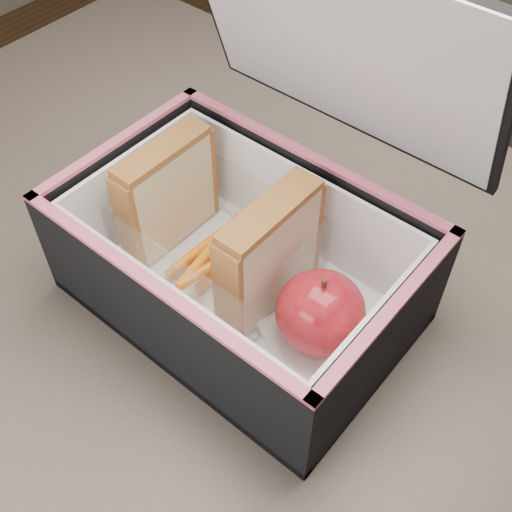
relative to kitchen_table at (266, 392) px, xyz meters
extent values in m
cube|color=brown|center=(0.00, 0.00, 0.08)|extent=(1.20, 0.80, 0.03)
cube|color=#382D26|center=(-0.55, 0.35, -0.30)|extent=(0.05, 0.05, 0.72)
cube|color=black|center=(-0.05, 0.15, 0.30)|extent=(0.30, 0.07, 0.19)
cube|color=tan|center=(-0.16, 0.03, 0.16)|extent=(0.01, 0.10, 0.10)
cube|color=#D36E78|center=(-0.15, 0.03, 0.16)|extent=(0.01, 0.09, 0.10)
cube|color=tan|center=(-0.14, 0.03, 0.16)|extent=(0.01, 0.10, 0.10)
cube|color=brown|center=(-0.15, 0.03, 0.21)|extent=(0.03, 0.10, 0.01)
cube|color=tan|center=(-0.03, 0.03, 0.16)|extent=(0.01, 0.10, 0.11)
cube|color=#D36E78|center=(-0.02, 0.03, 0.16)|extent=(0.01, 0.10, 0.10)
cube|color=tan|center=(-0.02, 0.03, 0.16)|extent=(0.01, 0.10, 0.11)
cube|color=brown|center=(-0.02, 0.03, 0.22)|extent=(0.03, 0.11, 0.01)
cylinder|color=orange|center=(-0.08, 0.03, 0.11)|extent=(0.01, 0.08, 0.01)
cylinder|color=orange|center=(-0.10, 0.04, 0.12)|extent=(0.02, 0.08, 0.01)
cylinder|color=orange|center=(-0.07, 0.01, 0.14)|extent=(0.02, 0.08, 0.01)
cylinder|color=orange|center=(-0.10, 0.03, 0.11)|extent=(0.02, 0.08, 0.01)
cylinder|color=orange|center=(-0.10, 0.03, 0.12)|extent=(0.01, 0.08, 0.01)
cylinder|color=orange|center=(-0.09, 0.02, 0.14)|extent=(0.02, 0.08, 0.01)
cylinder|color=orange|center=(-0.09, 0.06, 0.11)|extent=(0.01, 0.08, 0.01)
cube|color=white|center=(0.04, 0.03, 0.11)|extent=(0.10, 0.10, 0.01)
ellipsoid|color=maroon|center=(0.04, 0.02, 0.15)|extent=(0.10, 0.10, 0.07)
cylinder|color=#422617|center=(0.04, 0.02, 0.19)|extent=(0.01, 0.01, 0.01)
camera|label=1|loc=(0.20, -0.25, 0.58)|focal=45.00mm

